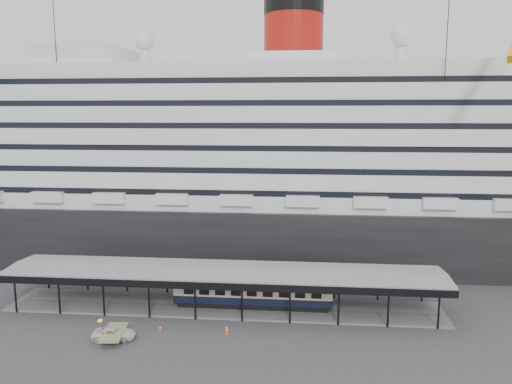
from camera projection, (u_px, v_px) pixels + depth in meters
ground at (217, 323)px, 59.99m from camera, size 200.00×200.00×0.00m
cruise_ship at (247, 151)px, 88.59m from camera, size 130.00×30.00×43.90m
platform_canopy at (224, 290)px, 64.54m from camera, size 56.00×9.18×5.30m
port_truck at (114, 334)px, 55.64m from camera, size 4.98×2.76×1.32m
pullman_carriage at (253, 291)px, 64.17m from camera, size 20.28×2.84×19.91m
traffic_cone_left at (160, 328)px, 57.71m from camera, size 0.48×0.48×0.74m
traffic_cone_mid at (227, 330)px, 57.04m from camera, size 0.56×0.56×0.84m
traffic_cone_right at (226, 328)px, 57.88m from camera, size 0.41×0.41×0.68m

